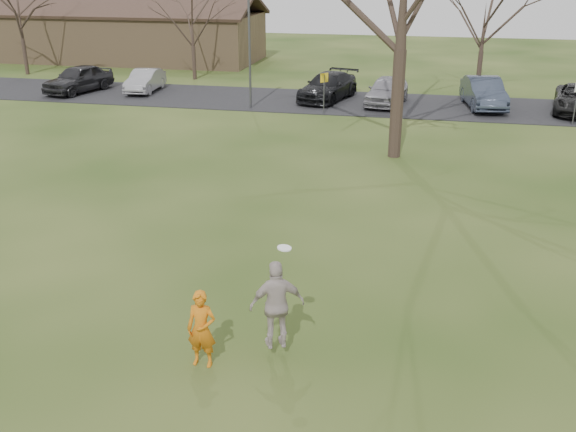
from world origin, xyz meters
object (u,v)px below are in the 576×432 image
(car_0, at_px, (78,79))
(building, at_px, (129,34))
(car_5, at_px, (484,93))
(car_3, at_px, (328,87))
(catching_play, at_px, (277,305))
(car_4, at_px, (387,91))
(lamp_post, at_px, (249,31))
(car_1, at_px, (145,81))
(player_defender, at_px, (202,329))

(car_0, distance_m, building, 13.74)
(car_0, height_order, car_5, car_0)
(car_3, height_order, catching_play, catching_play)
(car_4, xyz_separation_m, lamp_post, (-6.97, -2.40, 3.18))
(car_3, bearing_deg, car_5, 12.13)
(car_1, distance_m, car_3, 10.99)
(lamp_post, bearing_deg, car_5, 12.49)
(car_3, relative_size, car_4, 1.14)
(car_0, distance_m, car_5, 23.16)
(car_3, relative_size, catching_play, 2.32)
(car_4, bearing_deg, car_3, 177.57)
(catching_play, bearing_deg, car_5, 77.69)
(car_4, distance_m, car_5, 5.07)
(car_1, bearing_deg, building, 113.79)
(building, height_order, lamp_post, lamp_post)
(car_5, bearing_deg, player_defender, -113.46)
(player_defender, height_order, car_5, car_5)
(player_defender, bearing_deg, car_3, 94.25)
(car_0, xyz_separation_m, car_5, (23.15, 0.55, -0.00))
(car_3, bearing_deg, building, 159.27)
(car_1, height_order, car_4, car_4)
(car_3, bearing_deg, car_4, 3.91)
(car_1, bearing_deg, catching_play, -65.74)
(car_3, xyz_separation_m, lamp_post, (-3.67, -3.02, 3.20))
(car_0, bearing_deg, lamp_post, 3.50)
(player_defender, distance_m, car_4, 25.31)
(car_3, height_order, car_4, car_4)
(car_1, distance_m, lamp_post, 8.60)
(car_1, xyz_separation_m, car_5, (19.37, -0.43, 0.14))
(catching_play, xyz_separation_m, lamp_post, (-6.60, 22.28, 2.80))
(building, bearing_deg, player_defender, -63.36)
(car_0, bearing_deg, building, 116.47)
(catching_play, distance_m, lamp_post, 23.41)
(car_1, bearing_deg, car_3, -4.90)
(car_3, height_order, lamp_post, lamp_post)
(car_3, relative_size, car_5, 1.05)
(car_5, height_order, lamp_post, lamp_post)
(lamp_post, bearing_deg, car_1, 157.11)
(car_4, height_order, building, building)
(player_defender, relative_size, lamp_post, 0.25)
(car_0, relative_size, car_3, 0.92)
(building, bearing_deg, car_3, -35.25)
(car_0, distance_m, car_1, 3.91)
(car_1, bearing_deg, car_0, -170.00)
(car_5, xyz_separation_m, catching_play, (-5.44, -24.95, 0.34))
(catching_play, bearing_deg, building, 118.60)
(car_4, height_order, lamp_post, lamp_post)
(catching_play, bearing_deg, car_3, 96.61)
(car_1, xyz_separation_m, car_3, (10.99, -0.08, 0.08))
(car_3, height_order, car_5, car_5)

